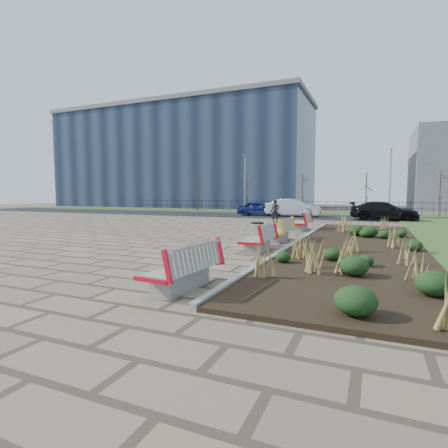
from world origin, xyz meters
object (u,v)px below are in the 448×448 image
at_px(litter_bin, 257,234).
at_px(car_blue, 258,208).
at_px(car_silver, 293,208).
at_px(bench_b, 257,238).
at_px(bench_a, 181,266).
at_px(pedestrian, 275,211).
at_px(lamp_west, 245,184).
at_px(car_black, 384,211).
at_px(lamp_east, 390,183).
at_px(bench_d, 301,221).
at_px(bench_c, 279,230).

bearing_deg(litter_bin, car_blue, 107.66).
bearing_deg(car_silver, car_blue, 88.29).
xyz_separation_m(bench_b, litter_bin, (-0.43, 1.30, -0.04)).
distance_m(bench_a, pedestrian, 18.02).
bearing_deg(lamp_west, car_black, -23.24).
relative_size(bench_b, lamp_east, 0.35).
xyz_separation_m(bench_d, litter_bin, (-0.43, -6.59, -0.04)).
distance_m(bench_a, lamp_east, 29.35).
xyz_separation_m(pedestrian, car_black, (7.15, 5.23, -0.07)).
bearing_deg(car_black, car_silver, 79.50).
xyz_separation_m(bench_d, lamp_east, (5.00, 15.58, 2.54)).
distance_m(bench_c, pedestrian, 9.88).
bearing_deg(car_blue, bench_a, -169.44).
xyz_separation_m(litter_bin, car_black, (4.88, 16.40, 0.28)).
distance_m(car_black, lamp_east, 6.24).
relative_size(bench_b, car_blue, 0.54).
height_order(car_silver, lamp_west, lamp_west).
height_order(car_blue, car_silver, car_silver).
bearing_deg(lamp_east, bench_b, -102.03).
relative_size(bench_a, lamp_east, 0.35).
height_order(bench_c, litter_bin, bench_c).
height_order(bench_d, lamp_east, lamp_east).
height_order(bench_d, car_silver, car_silver).
bearing_deg(bench_a, bench_b, 94.44).
bearing_deg(bench_d, pedestrian, 120.46).
distance_m(bench_c, car_black, 15.39).
distance_m(bench_b, car_silver, 19.41).
distance_m(bench_c, car_silver, 16.49).
xyz_separation_m(bench_d, lamp_west, (-9.00, 15.58, 2.54)).
height_order(bench_a, bench_b, same).
distance_m(bench_b, litter_bin, 1.37).
xyz_separation_m(bench_b, bench_c, (0.00, 2.96, 0.00)).
distance_m(bench_d, lamp_east, 16.56).
distance_m(car_black, lamp_west, 14.81).
bearing_deg(car_blue, bench_c, -162.76).
bearing_deg(car_silver, pedestrian, 179.37).
relative_size(bench_b, car_silver, 0.44).
distance_m(bench_a, litter_bin, 6.66).
xyz_separation_m(litter_bin, pedestrian, (-2.27, 11.17, 0.35)).
height_order(bench_a, pedestrian, pedestrian).
height_order(car_blue, lamp_west, lamp_west).
bearing_deg(bench_d, car_black, 65.49).
relative_size(bench_a, car_silver, 0.44).
bearing_deg(lamp_west, litter_bin, -68.87).
bearing_deg(lamp_east, car_silver, -151.54).
bearing_deg(bench_d, car_blue, 118.37).
bearing_deg(car_silver, lamp_west, 52.89).
bearing_deg(lamp_west, bench_c, -66.30).
relative_size(bench_b, lamp_west, 0.35).
distance_m(bench_b, lamp_west, 25.26).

